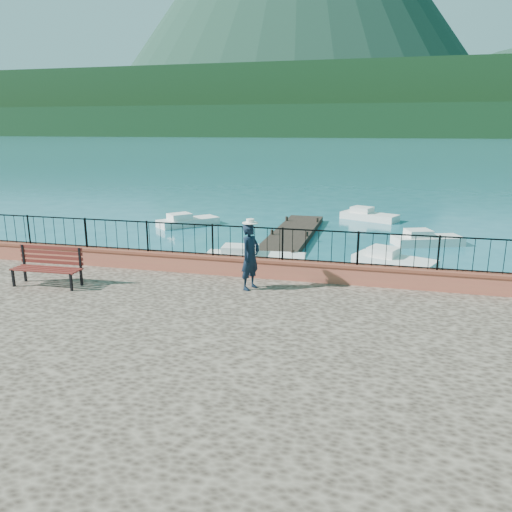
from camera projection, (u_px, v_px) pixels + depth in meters
The scene contains 14 objects.
ground at pixel (263, 372), 11.87m from camera, with size 2000.00×2000.00×0.00m, color #19596B.
parapet at pixel (292, 270), 14.97m from camera, with size 28.00×0.46×0.58m, color #A8563C.
railing at pixel (292, 245), 14.77m from camera, with size 27.00×0.05×0.95m, color black.
dock at pixel (281, 247), 23.57m from camera, with size 2.00×16.00×0.30m, color #2D231C.
far_forest at pixel (383, 121), 291.06m from camera, with size 900.00×60.00×18.00m, color black.
foothills at pixel (385, 103), 344.10m from camera, with size 900.00×120.00×44.00m, color black.
park_bench at pixel (48, 275), 14.35m from camera, with size 2.03×0.71×1.12m.
person at pixel (250, 256), 13.91m from camera, with size 0.69×0.45×1.89m, color black.
hat at pixel (250, 221), 13.66m from camera, with size 0.44×0.44×0.12m, color white.
boat_0 at pixel (255, 255), 21.11m from camera, with size 4.23×1.30×0.80m, color silver.
boat_1 at pixel (395, 258), 20.62m from camera, with size 3.30×1.30×0.80m, color silver.
boat_2 at pixel (428, 237), 24.57m from camera, with size 3.33×1.30×0.80m, color silver.
boat_3 at pixel (188, 219), 29.38m from camera, with size 3.57×1.30×0.80m, color silver.
boat_4 at pixel (370, 214), 31.20m from camera, with size 3.49×1.30×0.80m, color silver.
Camera 1 is at (2.50, -10.51, 5.64)m, focal length 35.00 mm.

